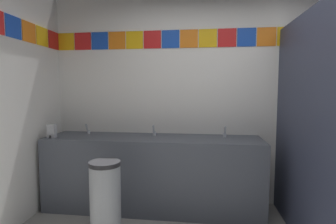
% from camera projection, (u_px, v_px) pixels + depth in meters
% --- Properties ---
extents(wall_back, '(4.35, 0.09, 2.72)m').
position_uv_depth(wall_back, '(226.00, 94.00, 3.22)').
color(wall_back, white).
rests_on(wall_back, ground_plane).
extents(vanity_counter, '(2.52, 0.59, 0.86)m').
position_uv_depth(vanity_counter, '(153.00, 172.00, 3.08)').
color(vanity_counter, '#4C515B').
rests_on(vanity_counter, ground_plane).
extents(faucet_left, '(0.04, 0.10, 0.14)m').
position_uv_depth(faucet_left, '(88.00, 130.00, 3.23)').
color(faucet_left, silver).
rests_on(faucet_left, vanity_counter).
extents(faucet_center, '(0.04, 0.10, 0.14)m').
position_uv_depth(faucet_center, '(154.00, 132.00, 3.13)').
color(faucet_center, silver).
rests_on(faucet_center, vanity_counter).
extents(faucet_right, '(0.04, 0.10, 0.14)m').
position_uv_depth(faucet_right, '(225.00, 133.00, 3.02)').
color(faucet_right, silver).
rests_on(faucet_right, vanity_counter).
extents(soap_dispenser, '(0.09, 0.09, 0.16)m').
position_uv_depth(soap_dispenser, '(52.00, 131.00, 3.01)').
color(soap_dispenser, '#B7BABF').
rests_on(soap_dispenser, vanity_counter).
extents(stall_divider, '(0.92, 1.48, 2.12)m').
position_uv_depth(stall_divider, '(335.00, 134.00, 2.12)').
color(stall_divider, '#33384C').
rests_on(stall_divider, ground_plane).
extents(trash_bin, '(0.30, 0.30, 0.75)m').
position_uv_depth(trash_bin, '(105.00, 200.00, 2.46)').
color(trash_bin, '#999EA3').
rests_on(trash_bin, ground_plane).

